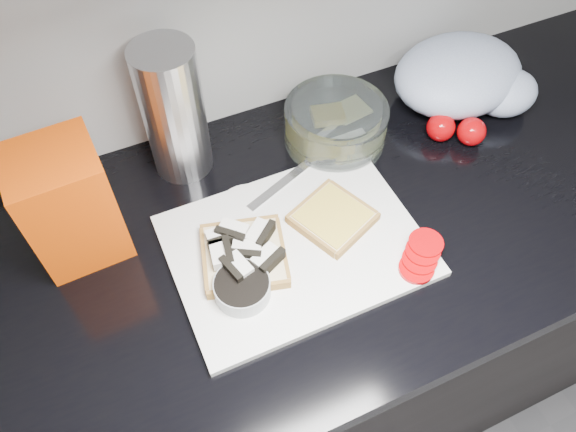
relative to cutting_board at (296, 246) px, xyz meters
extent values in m
cube|color=black|center=(0.09, 0.04, -0.48)|extent=(3.50, 0.60, 0.86)
cube|color=black|center=(0.09, 0.04, -0.03)|extent=(3.50, 0.64, 0.04)
cube|color=white|center=(0.00, 0.00, 0.00)|extent=(0.40, 0.30, 0.01)
cube|color=beige|center=(-0.09, 0.01, 0.01)|extent=(0.16, 0.16, 0.02)
cube|color=white|center=(-0.11, 0.05, 0.03)|extent=(0.05, 0.03, 0.02)
cube|color=black|center=(-0.11, 0.05, 0.03)|extent=(0.05, 0.01, 0.02)
cube|color=white|center=(-0.09, 0.05, 0.03)|extent=(0.05, 0.05, 0.02)
cube|color=black|center=(-0.09, 0.05, 0.03)|extent=(0.04, 0.04, 0.02)
cube|color=white|center=(-0.05, 0.03, 0.03)|extent=(0.05, 0.05, 0.02)
cube|color=black|center=(-0.05, 0.03, 0.03)|extent=(0.04, 0.04, 0.02)
cube|color=white|center=(-0.12, 0.01, 0.04)|extent=(0.03, 0.05, 0.02)
cube|color=black|center=(-0.12, 0.01, 0.04)|extent=(0.02, 0.05, 0.02)
cube|color=white|center=(-0.08, 0.01, 0.03)|extent=(0.05, 0.04, 0.02)
cube|color=black|center=(-0.08, 0.01, 0.03)|extent=(0.05, 0.03, 0.02)
cube|color=white|center=(-0.06, -0.02, 0.03)|extent=(0.05, 0.04, 0.02)
cube|color=black|center=(-0.06, -0.02, 0.03)|extent=(0.05, 0.03, 0.02)
cube|color=white|center=(-0.10, -0.02, 0.04)|extent=(0.04, 0.05, 0.02)
cube|color=black|center=(-0.10, -0.02, 0.04)|extent=(0.02, 0.05, 0.02)
cube|color=beige|center=(0.08, 0.02, 0.01)|extent=(0.15, 0.15, 0.01)
cube|color=gold|center=(0.08, 0.02, 0.02)|extent=(0.13, 0.13, 0.00)
cylinder|color=#B40408|center=(0.15, -0.12, 0.01)|extent=(0.06, 0.06, 0.01)
cylinder|color=#B40408|center=(0.16, -0.11, 0.01)|extent=(0.07, 0.07, 0.01)
cylinder|color=#B40408|center=(0.17, -0.10, 0.02)|extent=(0.07, 0.07, 0.01)
cylinder|color=#B40408|center=(0.18, -0.09, 0.02)|extent=(0.08, 0.08, 0.01)
cube|color=silver|center=(0.03, 0.12, 0.01)|extent=(0.14, 0.07, 0.00)
cube|color=silver|center=(0.13, 0.16, 0.01)|extent=(0.07, 0.04, 0.01)
cylinder|color=#A3A8A9|center=(-0.11, -0.05, 0.02)|extent=(0.09, 0.09, 0.04)
cylinder|color=black|center=(-0.11, -0.05, 0.03)|extent=(0.08, 0.08, 0.01)
cylinder|color=silver|center=(-0.04, 0.10, 0.00)|extent=(0.13, 0.13, 0.01)
cylinder|color=silver|center=(0.17, 0.19, 0.03)|extent=(0.19, 0.19, 0.08)
cube|color=gold|center=(0.16, 0.20, 0.03)|extent=(0.07, 0.06, 0.04)
cube|color=#DDD384|center=(0.20, 0.20, 0.01)|extent=(0.07, 0.06, 0.01)
cube|color=#E73503|center=(-0.31, 0.15, 0.10)|extent=(0.14, 0.13, 0.20)
cylinder|color=#B1B2B6|center=(-0.11, 0.25, 0.12)|extent=(0.10, 0.10, 0.25)
ellipsoid|color=silver|center=(0.44, 0.20, 0.05)|extent=(0.28, 0.23, 0.12)
ellipsoid|color=silver|center=(0.51, 0.13, 0.03)|extent=(0.14, 0.12, 0.08)
sphere|color=#B40408|center=(0.35, 0.12, 0.02)|extent=(0.05, 0.05, 0.05)
sphere|color=#B40408|center=(0.40, 0.08, 0.02)|extent=(0.05, 0.05, 0.05)
camera|label=1|loc=(-0.22, -0.46, 0.76)|focal=35.00mm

